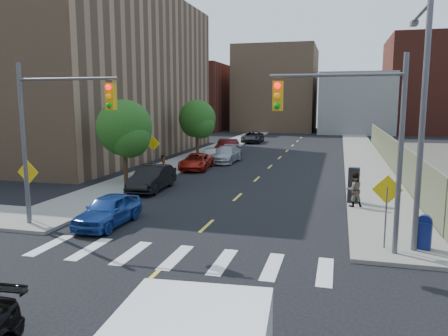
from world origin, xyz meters
The scene contains 28 objects.
ground centered at (0.00, 0.00, 0.00)m, with size 160.00×160.00×0.00m, color black.
sidewalk_nw centered at (-7.75, 41.50, 0.07)m, with size 3.50×73.00×0.15m, color gray.
sidewalk_ne centered at (7.75, 41.50, 0.07)m, with size 3.50×73.00×0.15m, color gray.
fence_north centered at (9.60, 28.00, 1.25)m, with size 0.12×44.00×2.50m, color #606144.
building_nw centered at (-22.00, 30.00, 8.00)m, with size 22.00×30.00×16.00m, color #8C6B4C.
bg_bldg_west centered at (-22.00, 70.00, 6.00)m, with size 14.00×18.00×12.00m, color #592319.
bg_bldg_midwest centered at (-6.00, 72.00, 7.50)m, with size 14.00×16.00×15.00m, color #8C6B4C.
bg_bldg_center centered at (8.00, 70.00, 5.00)m, with size 12.00×16.00×10.00m, color gray.
bg_bldg_east centered at (22.00, 72.00, 8.00)m, with size 18.00×18.00×16.00m, color #592319.
signal_nw centered at (-5.98, 6.00, 4.53)m, with size 4.59×0.30×7.00m.
signal_ne centered at (5.98, 6.00, 4.53)m, with size 4.59×0.30×7.00m.
streetlight_ne centered at (8.20, 6.90, 5.22)m, with size 0.25×3.70×9.00m.
warn_sign_nw centered at (-7.80, 6.50, 1.99)m, with size 1.06×0.06×2.83m.
warn_sign_ne centered at (7.20, 6.50, 1.99)m, with size 1.06×0.06×2.83m.
warn_sign_midwest centered at (-7.80, 20.00, 1.99)m, with size 1.06×0.06×2.83m.
tree_west_near centered at (-8.00, 16.05, 3.48)m, with size 3.66×3.64×5.52m.
tree_west_far centered at (-8.00, 31.05, 3.48)m, with size 3.66×3.64×5.52m.
parked_car_blue centered at (-4.20, 7.00, 0.68)m, with size 1.61×4.01×1.36m, color navy.
parked_car_black centered at (-5.50, 14.54, 0.76)m, with size 1.61×4.62×1.52m, color black.
parked_car_red centered at (-5.50, 23.05, 0.64)m, with size 2.11×4.58×1.27m, color #A01B10.
parked_car_silver centered at (-4.20, 27.55, 0.72)m, with size 2.03×4.98×1.45m, color #989C9F.
parked_car_white centered at (-5.50, 27.08, 0.69)m, with size 1.63×4.04×1.38m, color #B8B8B8.
parked_car_maroon centered at (-5.50, 32.95, 0.79)m, with size 1.66×4.77×1.57m, color #450D0E.
parked_car_grey centered at (-5.50, 46.41, 0.74)m, with size 2.45×5.32×1.48m, color black.
mailbox centered at (8.55, 6.77, 0.76)m, with size 0.60×0.52×1.25m.
payphone centered at (6.30, 13.69, 1.07)m, with size 0.55×0.45×1.85m, color black.
pedestrian_west centered at (-6.36, 18.47, 0.92)m, with size 0.56×0.37×1.54m, color gray.
pedestrian_east centered at (6.30, 12.73, 1.01)m, with size 0.83×0.65×1.71m, color gray.
Camera 1 is at (5.46, -9.69, 5.43)m, focal length 35.00 mm.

